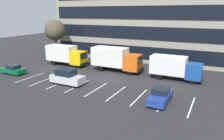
{
  "coord_description": "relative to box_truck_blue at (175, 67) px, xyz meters",
  "views": [
    {
      "loc": [
        13.16,
        -25.67,
        9.28
      ],
      "look_at": [
        -0.09,
        0.52,
        1.4
      ],
      "focal_mm": 34.82,
      "sensor_mm": 36.0,
      "label": 1
    }
  ],
  "objects": [
    {
      "name": "box_truck_orange",
      "position": [
        -9.4,
        0.38,
        0.27
      ],
      "size": [
        8.14,
        2.7,
        3.77
      ],
      "color": "#D85914",
      "rests_on": "ground_plane"
    },
    {
      "name": "sedan_navy",
      "position": [
        0.32,
        -8.84,
        -1.13
      ],
      "size": [
        1.81,
        4.31,
        1.54
      ],
      "color": "navy",
      "rests_on": "ground_plane"
    },
    {
      "name": "sedan_forest",
      "position": [
        -22.74,
        -8.3,
        -1.17
      ],
      "size": [
        4.03,
        1.69,
        1.44
      ],
      "color": "#0C5933",
      "rests_on": "ground_plane"
    },
    {
      "name": "ground_plane",
      "position": [
        -7.72,
        -4.53,
        -1.86
      ],
      "size": [
        120.0,
        120.0,
        0.0
      ],
      "primitive_type": "plane",
      "color": "#262628"
    },
    {
      "name": "box_truck_yellow",
      "position": [
        -19.08,
        0.02,
        0.12
      ],
      "size": [
        7.56,
        2.5,
        3.5
      ],
      "color": "yellow",
      "rests_on": "ground_plane"
    },
    {
      "name": "office_building",
      "position": [
        -7.72,
        13.42,
        5.34
      ],
      "size": [
        38.94,
        11.72,
        14.4
      ],
      "color": "gray",
      "rests_on": "ground_plane"
    },
    {
      "name": "bare_tree",
      "position": [
        -24.72,
        4.02,
        3.83
      ],
      "size": [
        4.15,
        4.15,
        7.78
      ],
      "color": "#473323",
      "rests_on": "ground_plane"
    },
    {
      "name": "box_truck_blue",
      "position": [
        0.0,
        0.0,
        0.0
      ],
      "size": [
        7.11,
        2.36,
        3.3
      ],
      "color": "#194799",
      "rests_on": "ground_plane"
    },
    {
      "name": "lot_markings",
      "position": [
        -7.72,
        -8.55,
        -1.85
      ],
      "size": [
        22.54,
        5.4,
        0.01
      ],
      "color": "silver",
      "rests_on": "ground_plane"
    },
    {
      "name": "suv_silver",
      "position": [
        -12.19,
        -8.48,
        -0.87
      ],
      "size": [
        4.51,
        1.91,
        2.04
      ],
      "color": "silver",
      "rests_on": "ground_plane"
    }
  ]
}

